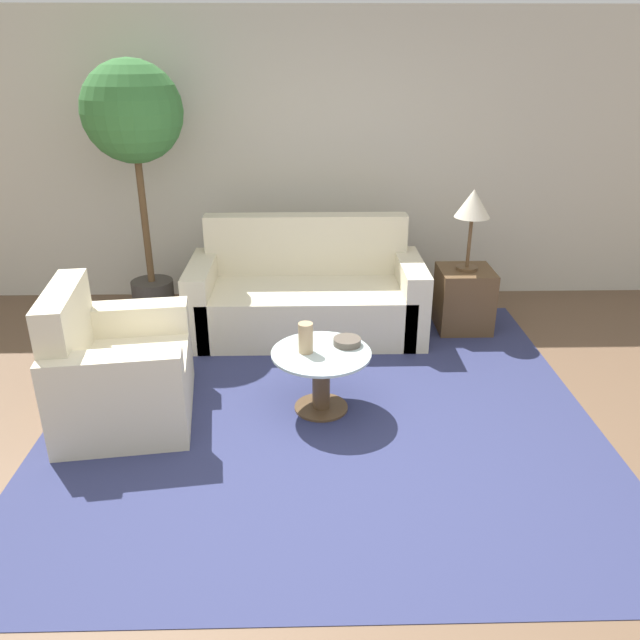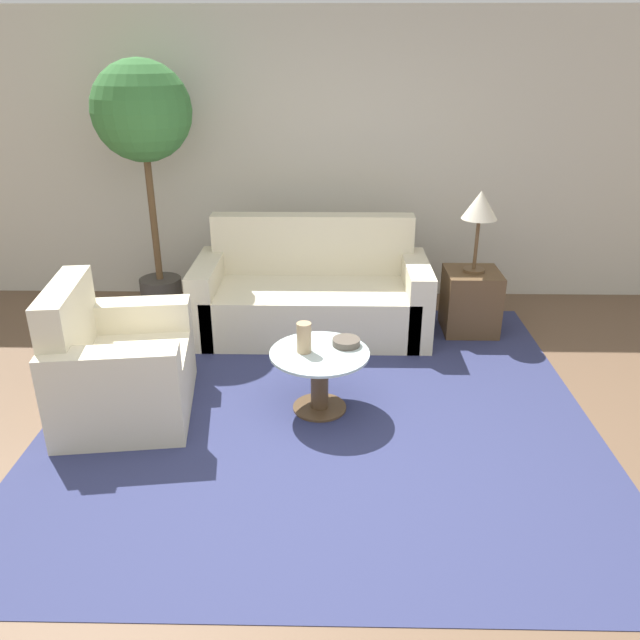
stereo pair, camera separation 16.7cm
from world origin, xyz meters
The scene contains 11 objects.
ground_plane centered at (0.00, 0.00, 0.00)m, with size 14.00×14.00×0.00m, color brown.
wall_back centered at (0.00, 3.05, 1.30)m, with size 10.00×0.06×2.60m.
rug centered at (0.00, 0.82, 0.00)m, with size 3.57×3.49×0.01m.
sofa_main centered at (-0.09, 2.16, 0.30)m, with size 1.94×0.88×0.95m.
armchair centered at (-1.35, 0.78, 0.30)m, with size 0.93×1.09×0.91m.
coffee_table centered at (0.00, 0.82, 0.28)m, with size 0.66×0.66×0.43m.
side_table centered at (1.26, 2.14, 0.27)m, with size 0.45×0.45×0.54m.
table_lamp centered at (1.26, 2.14, 1.07)m, with size 0.29×0.29×0.68m.
potted_plant centered at (-1.47, 2.45, 1.65)m, with size 0.81×0.81×2.19m.
vase centered at (-0.10, 0.83, 0.53)m, with size 0.10×0.10×0.20m.
bowl centered at (0.18, 0.93, 0.45)m, with size 0.18×0.18×0.05m.
Camera 2 is at (0.07, -2.82, 2.25)m, focal length 35.00 mm.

